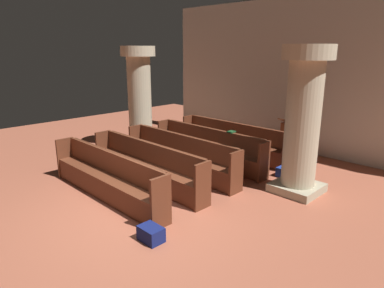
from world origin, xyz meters
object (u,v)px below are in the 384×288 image
at_px(pillar_far_side, 140,96).
at_px(hymn_book, 231,132).
at_px(pillar_aisle_side, 303,119).
at_px(kneeler_box_blue, 286,173).
at_px(pew_row_3, 146,163).
at_px(lectern, 286,139).
at_px(pew_row_2, 180,154).
at_px(pew_row_0, 232,139).
at_px(kneeler_box_navy, 151,234).
at_px(pew_row_4, 106,174).
at_px(pew_row_1, 208,146).

height_order(pillar_far_side, hymn_book, pillar_far_side).
bearing_deg(pillar_aisle_side, kneeler_box_blue, 136.10).
bearing_deg(pew_row_3, lectern, 76.71).
distance_m(pew_row_2, kneeler_box_blue, 2.65).
xyz_separation_m(pew_row_0, pew_row_3, (0.00, -3.13, 0.00)).
relative_size(lectern, kneeler_box_blue, 2.72).
height_order(pew_row_0, kneeler_box_blue, pew_row_0).
height_order(pew_row_3, kneeler_box_navy, pew_row_3).
bearing_deg(pew_row_4, pew_row_2, 90.00).
relative_size(pew_row_2, hymn_book, 18.46).
relative_size(pew_row_0, kneeler_box_navy, 8.95).
xyz_separation_m(hymn_book, kneeler_box_navy, (1.37, -3.74, -0.85)).
xyz_separation_m(pew_row_3, kneeler_box_blue, (2.05, 2.67, -0.39)).
xyz_separation_m(pillar_far_side, kneeler_box_navy, (4.64, -3.27, -1.51)).
bearing_deg(kneeler_box_navy, kneeler_box_blue, 89.36).
bearing_deg(pillar_aisle_side, pew_row_4, -130.74).
relative_size(pillar_far_side, lectern, 2.88).
distance_m(pew_row_2, pew_row_3, 1.04).
xyz_separation_m(lectern, hymn_book, (-0.40, -2.12, 0.52)).
relative_size(pillar_far_side, hymn_book, 15.74).
xyz_separation_m(pew_row_1, pew_row_2, (0.00, -1.04, 0.00)).
bearing_deg(kneeler_box_blue, pillar_far_side, -169.60).
bearing_deg(hymn_book, kneeler_box_navy, -69.89).
height_order(pillar_aisle_side, hymn_book, pillar_aisle_side).
distance_m(pew_row_2, kneeler_box_navy, 3.23).
bearing_deg(pew_row_3, pew_row_1, 90.00).
xyz_separation_m(pew_row_4, kneeler_box_blue, (2.05, 3.71, -0.39)).
xyz_separation_m(pew_row_1, kneeler_box_blue, (2.05, 0.58, -0.39)).
height_order(pew_row_2, pew_row_4, same).
height_order(pew_row_1, kneeler_box_blue, pew_row_1).
xyz_separation_m(pew_row_0, pew_row_2, (0.00, -2.09, 0.00)).
xyz_separation_m(pillar_far_side, hymn_book, (3.27, 0.47, -0.66)).
distance_m(pillar_far_side, kneeler_box_navy, 5.87).
xyz_separation_m(pew_row_1, pew_row_4, (0.00, -3.13, 0.00)).
relative_size(pillar_aisle_side, kneeler_box_navy, 7.63).
bearing_deg(pillar_far_side, lectern, 35.20).
bearing_deg(pew_row_4, pillar_far_side, 132.67).
distance_m(pew_row_0, pew_row_4, 4.18).
xyz_separation_m(pew_row_1, pillar_aisle_side, (2.68, -0.02, 1.12)).
height_order(pew_row_0, pew_row_3, same).
bearing_deg(hymn_book, kneeler_box_blue, 15.56).
xyz_separation_m(lectern, kneeler_box_blue, (1.02, -1.73, -0.34)).
bearing_deg(kneeler_box_blue, hymn_book, -164.44).
height_order(pew_row_0, pillar_far_side, pillar_far_side).
height_order(kneeler_box_blue, kneeler_box_navy, kneeler_box_navy).
height_order(lectern, kneeler_box_navy, lectern).
bearing_deg(pew_row_1, kneeler_box_blue, 15.74).
relative_size(pew_row_1, pillar_aisle_side, 1.17).
height_order(lectern, hymn_book, lectern).
distance_m(pew_row_0, pew_row_1, 1.04).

